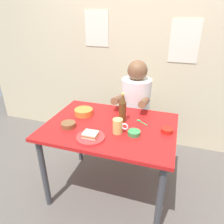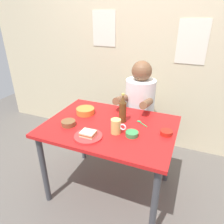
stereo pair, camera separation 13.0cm
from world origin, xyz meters
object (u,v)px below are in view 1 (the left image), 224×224
at_px(dining_table, 110,134).
at_px(beer_bottle, 122,109).
at_px(plate_orange, 91,137).
at_px(sandwich, 91,134).
at_px(beer_mug, 118,126).
at_px(stool, 134,130).
at_px(person_seated, 136,98).
at_px(condiment_bowl_brown, 68,125).

height_order(dining_table, beer_bottle, beer_bottle).
relative_size(plate_orange, sandwich, 2.00).
bearing_deg(beer_mug, sandwich, -141.76).
distance_m(sandwich, beer_bottle, 0.38).
height_order(sandwich, beer_mug, beer_mug).
distance_m(plate_orange, sandwich, 0.02).
xyz_separation_m(dining_table, stool, (0.09, 0.63, -0.30)).
xyz_separation_m(person_seated, sandwich, (-0.17, -0.86, 0.01)).
bearing_deg(plate_orange, person_seated, 78.82).
bearing_deg(stool, plate_orange, -101.04).
relative_size(dining_table, person_seated, 1.53).
xyz_separation_m(dining_table, person_seated, (0.09, 0.62, 0.12)).
relative_size(sandwich, condiment_bowl_brown, 0.92).
xyz_separation_m(stool, beer_mug, (0.01, -0.73, 0.45)).
xyz_separation_m(person_seated, condiment_bowl_brown, (-0.41, -0.76, -0.00)).
height_order(person_seated, sandwich, person_seated).
height_order(dining_table, person_seated, person_seated).
bearing_deg(sandwich, beer_bottle, 64.97).
bearing_deg(beer_bottle, condiment_bowl_brown, -149.11).
distance_m(dining_table, person_seated, 0.64).
relative_size(stool, beer_bottle, 1.72).
distance_m(dining_table, condiment_bowl_brown, 0.37).
bearing_deg(condiment_bowl_brown, beer_bottle, 30.89).
distance_m(dining_table, stool, 0.70).
bearing_deg(sandwich, condiment_bowl_brown, 157.98).
bearing_deg(plate_orange, beer_mug, 38.24).
height_order(beer_bottle, condiment_bowl_brown, beer_bottle).
bearing_deg(stool, beer_bottle, -91.26).
distance_m(dining_table, plate_orange, 0.27).
bearing_deg(person_seated, plate_orange, -101.18).
bearing_deg(beer_mug, beer_bottle, 95.35).
distance_m(plate_orange, beer_mug, 0.23).
distance_m(person_seated, beer_mug, 0.72).
height_order(stool, person_seated, person_seated).
bearing_deg(dining_table, person_seated, 81.64).
distance_m(stool, sandwich, 0.98).
height_order(dining_table, condiment_bowl_brown, condiment_bowl_brown).
bearing_deg(plate_orange, stool, 78.96).
bearing_deg(dining_table, stool, 81.79).
height_order(dining_table, beer_mug, beer_mug).
relative_size(person_seated, beer_bottle, 2.75).
distance_m(beer_mug, beer_bottle, 0.21).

